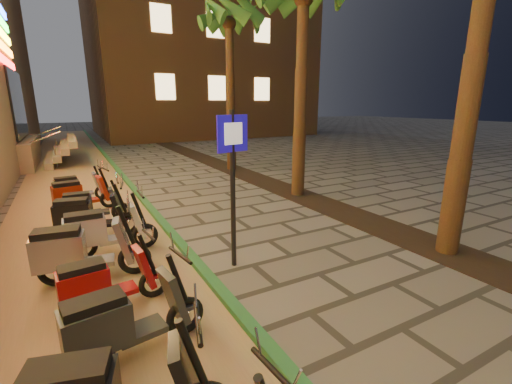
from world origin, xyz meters
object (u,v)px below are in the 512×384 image
pedestrian_sign (233,168)px  scooter_12 (78,195)px  scooter_6 (121,322)px  scooter_9 (101,231)px  scooter_7 (102,283)px  scooter_8 (78,251)px  scooter_11 (89,206)px  scooter_13 (76,188)px  scooter_10 (86,216)px

pedestrian_sign → scooter_12: (-2.30, 4.76, -1.28)m
scooter_6 → scooter_9: 3.09m
scooter_7 → scooter_8: scooter_8 is taller
scooter_8 → scooter_12: bearing=97.2°
scooter_11 → scooter_13: size_ratio=0.99×
scooter_7 → scooter_9: (0.16, 1.99, 0.06)m
scooter_11 → scooter_13: 2.17m
scooter_6 → scooter_13: (-0.22, 7.32, -0.03)m
scooter_10 → scooter_12: 2.08m
pedestrian_sign → scooter_6: pedestrian_sign is taller
scooter_11 → scooter_7: bearing=-88.1°
scooter_12 → scooter_13: 1.02m
scooter_10 → scooter_11: scooter_10 is taller
scooter_7 → scooter_6: bearing=-91.7°
scooter_10 → scooter_11: (0.10, 0.95, -0.05)m
pedestrian_sign → scooter_7: pedestrian_sign is taller
scooter_12 → scooter_8: bearing=-101.5°
pedestrian_sign → scooter_10: 3.70m
scooter_9 → scooter_11: (-0.08, 2.08, -0.06)m
scooter_11 → scooter_13: bearing=98.6°
scooter_8 → scooter_12: size_ratio=1.08×
scooter_8 → scooter_13: scooter_8 is taller
scooter_7 → scooter_12: (-0.10, 5.21, 0.04)m
scooter_6 → scooter_7: 1.10m
scooter_7 → scooter_9: scooter_9 is taller
scooter_8 → scooter_9: 0.98m
scooter_8 → scooter_12: scooter_8 is taller
pedestrian_sign → scooter_13: 6.37m
scooter_7 → scooter_8: bearing=95.9°
scooter_12 → scooter_13: size_ratio=1.08×
pedestrian_sign → scooter_7: bearing=179.5°
scooter_8 → scooter_11: bearing=92.9°
scooter_7 → scooter_9: size_ratio=0.89×
scooter_8 → scooter_13: size_ratio=1.17×
scooter_12 → scooter_6: bearing=-97.8°
scooter_6 → scooter_10: scooter_10 is taller
scooter_9 → scooter_13: bearing=93.8°
scooter_8 → scooter_12: (0.14, 4.11, -0.04)m
scooter_9 → scooter_13: scooter_9 is taller
scooter_10 → scooter_11: size_ratio=1.12×
scooter_11 → scooter_13: scooter_13 is taller
pedestrian_sign → scooter_13: pedestrian_sign is taller
scooter_7 → scooter_12: size_ratio=0.91×
scooter_6 → scooter_7: size_ratio=1.09×
pedestrian_sign → scooter_13: size_ratio=1.82×
scooter_8 → scooter_9: scooter_8 is taller
pedestrian_sign → scooter_10: (-2.21, 2.68, -1.26)m
scooter_12 → scooter_7: bearing=-98.4°
scooter_7 → scooter_12: 5.21m
pedestrian_sign → scooter_11: 4.40m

